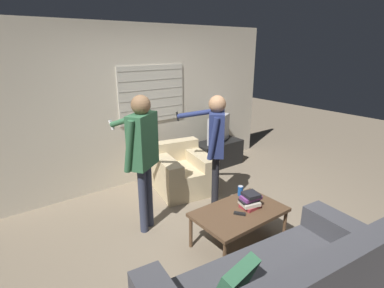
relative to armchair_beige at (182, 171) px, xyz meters
name	(u,v)px	position (x,y,z in m)	size (l,w,h in m)	color
ground_plane	(225,231)	(-0.24, -1.29, -0.30)	(16.00, 16.00, 0.00)	#7F705B
wall_back	(143,105)	(-0.24, 0.74, 0.98)	(5.20, 0.08, 2.55)	beige
armchair_beige	(182,171)	(0.00, 0.00, 0.00)	(0.97, 1.03, 0.72)	#C6B289
coffee_table	(239,214)	(-0.29, -1.56, 0.10)	(1.04, 0.64, 0.43)	brown
tv_stand	(218,153)	(1.15, 0.41, -0.06)	(0.93, 0.44, 0.48)	black
tv	(219,129)	(1.14, 0.41, 0.43)	(0.67, 0.48, 0.50)	#B2B2B7
person_left_standing	(142,147)	(-0.99, -0.64, 0.78)	(0.51, 0.83, 1.69)	#33384C
person_right_standing	(216,138)	(0.07, -0.72, 0.72)	(0.51, 0.78, 1.60)	black
book_stack	(250,201)	(-0.14, -1.58, 0.22)	(0.26, 0.22, 0.18)	maroon
soda_can	(240,191)	(-0.02, -1.31, 0.20)	(0.07, 0.07, 0.13)	#194C9E
spare_remote	(240,214)	(-0.35, -1.62, 0.15)	(0.11, 0.13, 0.02)	black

